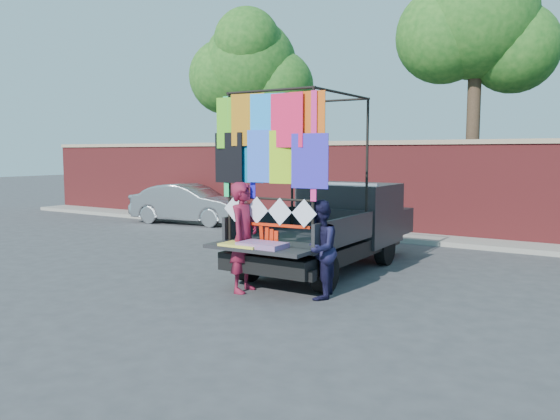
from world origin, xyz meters
The scene contains 10 objects.
ground centered at (0.00, 0.00, 0.00)m, with size 90.00×90.00×0.00m, color #38383A.
brick_wall centered at (0.00, 7.00, 1.33)m, with size 30.00×0.45×2.61m.
curb centered at (0.00, 6.30, 0.06)m, with size 30.00×1.20×0.12m, color gray.
tree_left centered at (-6.48, 8.12, 5.12)m, with size 4.20×3.30×7.05m.
tree_mid centered at (1.02, 8.12, 5.70)m, with size 4.20×3.30×7.73m.
pickup_truck centered at (-0.20, 2.33, 0.83)m, with size 2.07×5.19×3.27m.
sedan centered at (-7.20, 5.77, 0.64)m, with size 1.35×3.86×1.27m, color #A8ABAF.
woman centered at (-0.60, -0.34, 0.90)m, with size 0.66×0.43×1.80m, color maroon.
man centered at (0.63, -0.06, 0.77)m, with size 0.75×0.59×1.55m, color #171535.
streamer_bundle centered at (-0.10, -0.21, 0.91)m, with size 1.06×0.14×0.72m.
Camera 1 is at (4.59, -7.47, 2.27)m, focal length 35.00 mm.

